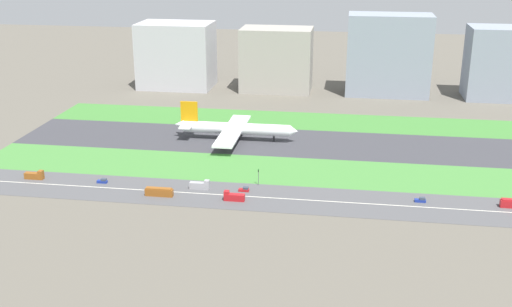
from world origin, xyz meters
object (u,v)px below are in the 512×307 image
object	(u,v)px
fuel_tank_west	(276,67)
cargo_warehouse	(512,63)
terminal_building	(176,55)
car_1	(244,190)
office_tower	(388,55)
car_2	(103,181)
truck_2	(234,197)
airliner	(233,129)
car_0	(421,200)
traffic_light	(258,176)
truck_0	(35,175)
bus_0	(159,192)
truck_1	(200,185)
hangar_building	(276,60)

from	to	relation	value
fuel_tank_west	cargo_warehouse	bearing A→B (deg)	-15.82
terminal_building	car_1	bearing A→B (deg)	-66.45
fuel_tank_west	office_tower	bearing A→B (deg)	-29.26
car_2	truck_2	world-z (taller)	truck_2
airliner	terminal_building	world-z (taller)	terminal_building
office_tower	fuel_tank_west	xyz separation A→B (m)	(-80.32, 45.00, -19.70)
car_0	truck_2	distance (m)	75.13
traffic_light	truck_0	bearing A→B (deg)	-175.34
traffic_light	car_1	bearing A→B (deg)	-120.57
truck_0	fuel_tank_west	xyz separation A→B (m)	(78.42, 227.00, 5.18)
airliner	car_2	distance (m)	81.52
cargo_warehouse	airliner	bearing A→B (deg)	-144.77
truck_0	terminal_building	bearing A→B (deg)	85.59
fuel_tank_west	bus_0	bearing A→B (deg)	-94.54
terminal_building	office_tower	world-z (taller)	office_tower
airliner	car_2	bearing A→B (deg)	-123.29
car_2	cargo_warehouse	xyz separation A→B (m)	(206.04, 182.00, 22.28)
truck_1	terminal_building	size ratio (longest dim) A/B	0.17
bus_0	car_2	size ratio (longest dim) A/B	2.64
car_1	truck_1	world-z (taller)	truck_1
truck_1	car_2	world-z (taller)	truck_1
hangar_building	fuel_tank_west	distance (m)	47.63
truck_0	hangar_building	xyz separation A→B (m)	(84.29, 182.00, 19.63)
terminal_building	airliner	bearing A→B (deg)	-61.55
traffic_light	terminal_building	size ratio (longest dim) A/B	0.14
hangar_building	traffic_light	bearing A→B (deg)	-85.46
bus_0	car_2	world-z (taller)	bus_0
airliner	truck_1	bearing A→B (deg)	-91.16
traffic_light	car_0	bearing A→B (deg)	-6.79
office_tower	traffic_light	bearing A→B (deg)	-109.21
bus_0	truck_1	xyz separation A→B (m)	(14.85, 10.00, -0.15)
truck_0	car_2	size ratio (longest dim) A/B	1.91
airliner	office_tower	size ratio (longest dim) A/B	1.20
terminal_building	hangar_building	xyz separation A→B (m)	(70.24, 0.00, -1.06)
traffic_light	truck_1	bearing A→B (deg)	-161.32
car_0	truck_0	size ratio (longest dim) A/B	0.52
terminal_building	bus_0	bearing A→B (deg)	-76.65
truck_1	hangar_building	world-z (taller)	hangar_building
car_2	car_0	bearing A→B (deg)	0.00
hangar_building	cargo_warehouse	distance (m)	152.95
hangar_building	fuel_tank_west	size ratio (longest dim) A/B	2.70
hangar_building	cargo_warehouse	bearing A→B (deg)	0.00
office_tower	cargo_warehouse	xyz separation A→B (m)	(78.48, 0.00, -3.34)
cargo_warehouse	car_1	bearing A→B (deg)	-128.32
traffic_light	fuel_tank_west	bearing A→B (deg)	95.13
truck_1	cargo_warehouse	xyz separation A→B (m)	(162.77, 182.00, 21.53)
truck_2	terminal_building	bearing A→B (deg)	-68.22
truck_1	cargo_warehouse	distance (m)	245.11
bus_0	office_tower	bearing A→B (deg)	-117.31
car_1	terminal_building	world-z (taller)	terminal_building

